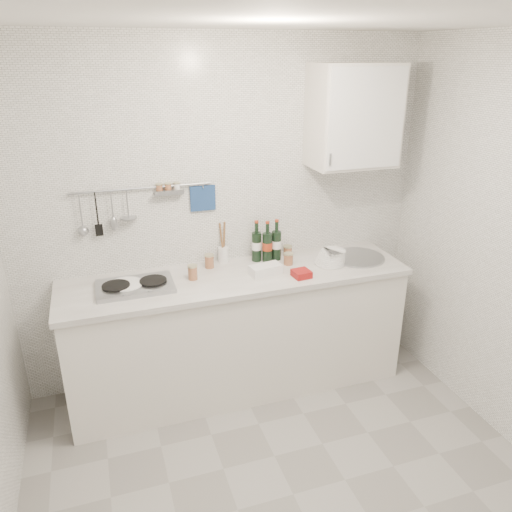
{
  "coord_description": "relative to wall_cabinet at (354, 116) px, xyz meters",
  "views": [
    {
      "loc": [
        -0.88,
        -1.96,
        2.36
      ],
      "look_at": [
        0.07,
        0.9,
        1.13
      ],
      "focal_mm": 35.0,
      "sensor_mm": 36.0,
      "label": 1
    }
  ],
  "objects": [
    {
      "name": "wine_bottles",
      "position": [
        -0.62,
        0.06,
        -0.87
      ],
      "size": [
        0.22,
        0.11,
        0.31
      ],
      "rotation": [
        0.0,
        0.0,
        -0.14
      ],
      "color": "black",
      "rests_on": "counter"
    },
    {
      "name": "counter",
      "position": [
        -0.89,
        -0.12,
        -1.52
      ],
      "size": [
        2.44,
        0.64,
        0.96
      ],
      "color": "silver",
      "rests_on": "floor"
    },
    {
      "name": "back_wall",
      "position": [
        -0.9,
        0.18,
        -0.7
      ],
      "size": [
        3.0,
        0.02,
        2.5
      ],
      "primitive_type": "cube",
      "color": "silver",
      "rests_on": "floor"
    },
    {
      "name": "utensil_crock",
      "position": [
        -0.93,
        0.13,
        -0.96
      ],
      "size": [
        0.08,
        0.08,
        0.32
      ],
      "rotation": [
        0.0,
        0.0,
        0.02
      ],
      "color": "white",
      "rests_on": "counter"
    },
    {
      "name": "jar_d",
      "position": [
        -1.21,
        -0.1,
        -0.98
      ],
      "size": [
        0.07,
        0.07,
        0.1
      ],
      "rotation": [
        0.0,
        0.0,
        0.36
      ],
      "color": "#915A3A",
      "rests_on": "counter"
    },
    {
      "name": "jar_c",
      "position": [
        -0.49,
        -0.07,
        -0.99
      ],
      "size": [
        0.07,
        0.07,
        0.09
      ],
      "rotation": [
        0.0,
        0.0,
        0.33
      ],
      "color": "#915A3A",
      "rests_on": "counter"
    },
    {
      "name": "plate_stack_hob",
      "position": [
        -1.66,
        -0.11,
        -1.01
      ],
      "size": [
        0.24,
        0.24,
        0.03
      ],
      "rotation": [
        0.0,
        0.0,
        0.3
      ],
      "color": "#5380BC",
      "rests_on": "counter"
    },
    {
      "name": "strawberry_punnet",
      "position": [
        -0.49,
        -0.3,
        -1.01
      ],
      "size": [
        0.13,
        0.13,
        0.05
      ],
      "primitive_type": "cube",
      "rotation": [
        0.0,
        0.0,
        0.1
      ],
      "color": "#A61612",
      "rests_on": "counter"
    },
    {
      "name": "wall_cabinet",
      "position": [
        0.0,
        0.0,
        0.0
      ],
      "size": [
        0.6,
        0.38,
        0.7
      ],
      "color": "silver",
      "rests_on": "back_wall"
    },
    {
      "name": "floor",
      "position": [
        -0.9,
        -1.22,
        -1.95
      ],
      "size": [
        3.0,
        3.0,
        0.0
      ],
      "primitive_type": "plane",
      "color": "slate",
      "rests_on": "ground"
    },
    {
      "name": "jar_b",
      "position": [
        -0.43,
        0.1,
        -0.99
      ],
      "size": [
        0.07,
        0.07,
        0.08
      ],
      "rotation": [
        0.0,
        0.0,
        -0.37
      ],
      "color": "#915A3A",
      "rests_on": "counter"
    },
    {
      "name": "jar_a",
      "position": [
        -1.05,
        0.06,
        -0.98
      ],
      "size": [
        0.07,
        0.07,
        0.1
      ],
      "rotation": [
        0.0,
        0.0,
        0.4
      ],
      "color": "#915A3A",
      "rests_on": "counter"
    },
    {
      "name": "wall_rail",
      "position": [
        -1.5,
        0.15,
        -0.52
      ],
      "size": [
        0.98,
        0.09,
        0.34
      ],
      "color": "#93969B",
      "rests_on": "back_wall"
    },
    {
      "name": "butter_dish",
      "position": [
        -0.71,
        -0.17,
        -1.0
      ],
      "size": [
        0.24,
        0.14,
        0.07
      ],
      "primitive_type": "cube",
      "rotation": [
        0.0,
        0.0,
        0.15
      ],
      "color": "white",
      "rests_on": "counter"
    },
    {
      "name": "plate_stack_sink",
      "position": [
        -0.18,
        -0.14,
        -0.98
      ],
      "size": [
        0.24,
        0.23,
        0.1
      ],
      "rotation": [
        0.0,
        0.0,
        0.15
      ],
      "color": "white",
      "rests_on": "counter"
    },
    {
      "name": "ceiling",
      "position": [
        -0.9,
        -1.22,
        0.55
      ],
      "size": [
        3.0,
        3.0,
        0.0
      ],
      "primitive_type": "plane",
      "rotation": [
        3.14,
        0.0,
        0.0
      ],
      "color": "silver",
      "rests_on": "back_wall"
    }
  ]
}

